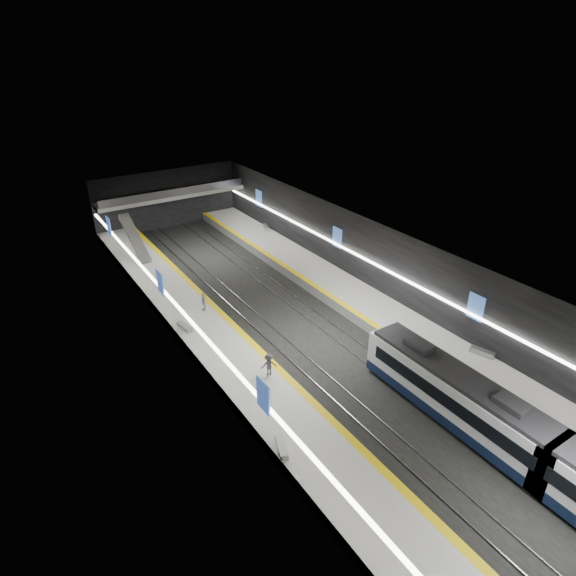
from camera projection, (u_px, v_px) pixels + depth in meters
ground at (316, 344)px, 41.96m from camera, size 70.00×70.00×0.00m
ceiling at (319, 261)px, 38.24m from camera, size 20.00×70.00×0.04m
wall_left at (207, 341)px, 35.28m from camera, size 0.04×70.00×8.00m
wall_right at (404, 276)px, 44.93m from camera, size 0.04×70.00×8.00m
wall_back at (167, 199)px, 66.09m from camera, size 20.00×0.04×8.00m
platform_left at (240, 368)px, 38.11m from camera, size 5.00×70.00×1.00m
tile_surface_left at (239, 363)px, 37.87m from camera, size 5.00×70.00×0.02m
tactile_strip_left at (263, 354)px, 38.93m from camera, size 0.60×70.00×0.02m
platform_right at (381, 315)px, 45.35m from camera, size 5.00×70.00×1.00m
tile_surface_right at (381, 311)px, 45.11m from camera, size 5.00×70.00×0.02m
tactile_strip_right at (363, 317)px, 44.04m from camera, size 0.60×70.00×0.02m
rails at (316, 344)px, 41.93m from camera, size 6.52×70.00×0.12m
train at (553, 462)px, 27.58m from camera, size 2.69×28.83×3.60m
ad_posters at (311, 294)px, 40.61m from camera, size 19.94×53.50×2.20m
cove_light_left at (210, 343)px, 35.47m from camera, size 0.25×68.60×0.12m
cove_light_right at (402, 278)px, 44.92m from camera, size 0.25×68.60×0.12m
mezzanine_bridge at (172, 195)px, 64.07m from camera, size 20.00×3.00×1.50m
escalator at (135, 238)px, 56.30m from camera, size 1.20×7.50×3.92m
bench_left_near at (282, 447)px, 29.83m from camera, size 1.14×1.90×0.45m
bench_left_far at (185, 327)px, 42.18m from camera, size 0.81×1.88×0.44m
bench_right_near at (482, 352)px, 38.78m from camera, size 1.12×1.99×0.47m
bench_right_far at (266, 227)px, 64.19m from camera, size 1.15×2.00×0.47m
passenger_left_a at (204, 301)px, 44.87m from camera, size 0.54×1.09×1.79m
passenger_left_b at (269, 365)px, 36.22m from camera, size 1.32×1.00×1.80m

